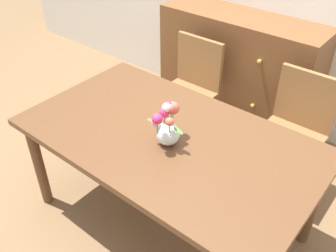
{
  "coord_description": "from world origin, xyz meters",
  "views": [
    {
      "loc": [
        1.09,
        -1.34,
        2.06
      ],
      "look_at": [
        0.05,
        -0.06,
        0.85
      ],
      "focal_mm": 40.08,
      "sensor_mm": 36.0,
      "label": 1
    }
  ],
  "objects_px": {
    "flower_vase": "(168,126)",
    "dining_table": "(168,146)",
    "chair_left": "(191,86)",
    "dresser": "(237,71)",
    "chair_right": "(295,127)"
  },
  "relations": [
    {
      "from": "flower_vase",
      "to": "chair_left",
      "type": "bearing_deg",
      "value": 118.48
    },
    {
      "from": "dining_table",
      "to": "flower_vase",
      "type": "height_order",
      "value": "flower_vase"
    },
    {
      "from": "flower_vase",
      "to": "dresser",
      "type": "bearing_deg",
      "value": 103.58
    },
    {
      "from": "dining_table",
      "to": "dresser",
      "type": "distance_m",
      "value": 1.37
    },
    {
      "from": "dining_table",
      "to": "dresser",
      "type": "xyz_separation_m",
      "value": [
        -0.3,
        1.33,
        -0.15
      ]
    },
    {
      "from": "chair_right",
      "to": "dresser",
      "type": "distance_m",
      "value": 0.89
    },
    {
      "from": "chair_right",
      "to": "flower_vase",
      "type": "bearing_deg",
      "value": 65.33
    },
    {
      "from": "dining_table",
      "to": "chair_left",
      "type": "bearing_deg",
      "value": 118.06
    },
    {
      "from": "flower_vase",
      "to": "dining_table",
      "type": "bearing_deg",
      "value": 124.55
    },
    {
      "from": "dining_table",
      "to": "flower_vase",
      "type": "relative_size",
      "value": 7.01
    },
    {
      "from": "dresser",
      "to": "flower_vase",
      "type": "distance_m",
      "value": 1.46
    },
    {
      "from": "dining_table",
      "to": "chair_right",
      "type": "height_order",
      "value": "chair_right"
    },
    {
      "from": "chair_left",
      "to": "dresser",
      "type": "distance_m",
      "value": 0.51
    },
    {
      "from": "dining_table",
      "to": "chair_right",
      "type": "xyz_separation_m",
      "value": [
        0.45,
        0.84,
        -0.13
      ]
    },
    {
      "from": "chair_left",
      "to": "dining_table",
      "type": "bearing_deg",
      "value": 118.06
    }
  ]
}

